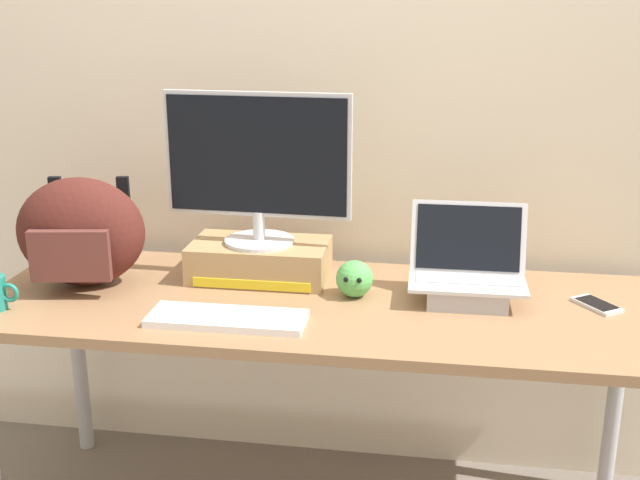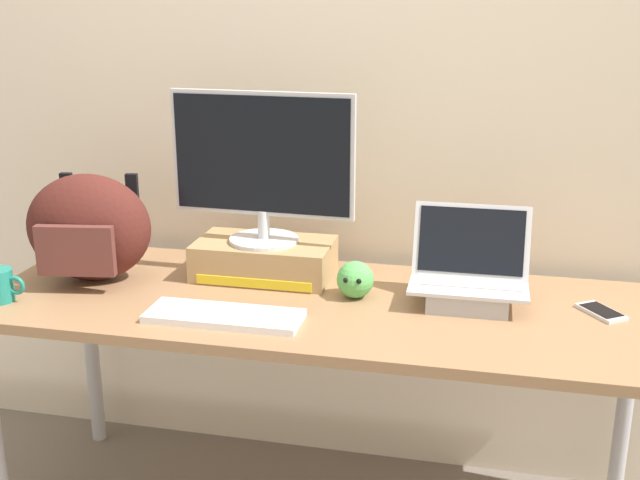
% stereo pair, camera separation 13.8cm
% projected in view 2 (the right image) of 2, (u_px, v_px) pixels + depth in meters
% --- Properties ---
extents(back_wall, '(7.00, 0.10, 2.60)m').
position_uv_depth(back_wall, '(351.00, 84.00, 2.49)').
color(back_wall, beige).
rests_on(back_wall, ground).
extents(desk, '(1.93, 0.70, 0.74)m').
position_uv_depth(desk, '(320.00, 323.00, 2.26)').
color(desk, '#99704C').
rests_on(desk, ground).
extents(toner_box_yellow, '(0.42, 0.24, 0.11)m').
position_uv_depth(toner_box_yellow, '(264.00, 259.00, 2.41)').
color(toner_box_yellow, '#A88456').
rests_on(toner_box_yellow, desk).
extents(desktop_monitor, '(0.56, 0.21, 0.45)m').
position_uv_depth(desktop_monitor, '(262.00, 165.00, 2.32)').
color(desktop_monitor, silver).
rests_on(desktop_monitor, toner_box_yellow).
extents(open_laptop, '(0.33, 0.22, 0.27)m').
position_uv_depth(open_laptop, '(469.00, 284.00, 2.20)').
color(open_laptop, '#ADADB2').
rests_on(open_laptop, desk).
extents(external_keyboard, '(0.42, 0.15, 0.02)m').
position_uv_depth(external_keyboard, '(224.00, 316.00, 2.10)').
color(external_keyboard, white).
rests_on(external_keyboard, desk).
extents(messenger_backpack, '(0.40, 0.30, 0.33)m').
position_uv_depth(messenger_backpack, '(89.00, 228.00, 2.35)').
color(messenger_backpack, '#4C1E19').
rests_on(messenger_backpack, desk).
extents(coffee_mug, '(0.12, 0.08, 0.09)m').
position_uv_depth(coffee_mug, '(0.00, 285.00, 2.22)').
color(coffee_mug, '#1E7F70').
rests_on(coffee_mug, desk).
extents(cell_phone, '(0.13, 0.15, 0.01)m').
position_uv_depth(cell_phone, '(601.00, 312.00, 2.14)').
color(cell_phone, silver).
rests_on(cell_phone, desk).
extents(plush_toy, '(0.11, 0.11, 0.11)m').
position_uv_depth(plush_toy, '(355.00, 280.00, 2.24)').
color(plush_toy, '#56B256').
rests_on(plush_toy, desk).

